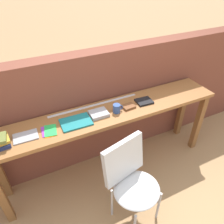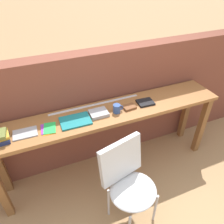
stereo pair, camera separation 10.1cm
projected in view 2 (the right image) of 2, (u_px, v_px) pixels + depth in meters
The scene contains 12 objects.
ground_plane at pixel (120, 186), 2.56m from camera, with size 40.00×40.00×0.00m, color tan.
brick_wall_back at pixel (100, 108), 2.62m from camera, with size 6.00×0.20×1.41m, color brown.
sideboard at pixel (110, 121), 2.34m from camera, with size 2.50×0.44×0.88m.
chair_white_moulded at pixel (129, 180), 1.99m from camera, with size 0.54×0.54×0.89m.
magazine_cycling at pixel (25, 133), 1.97m from camera, with size 0.21×0.14×0.01m, color #9E9EA3.
pamphlet_pile_colourful at pixel (49, 129), 2.02m from camera, with size 0.15×0.18×0.01m.
book_open_centre at pixel (75, 121), 2.12m from camera, with size 0.29×0.21×0.02m, color #19757A.
book_grey_hardcover at pixel (99, 113), 2.20m from camera, with size 0.18×0.15×0.03m, color #9E9EA3.
mug at pixel (117, 109), 2.22m from camera, with size 0.11×0.08×0.09m.
leather_journal_brown at pixel (129, 107), 2.30m from camera, with size 0.13×0.10×0.02m, color brown.
book_repair_rightmost at pixel (145, 102), 2.37m from camera, with size 0.17×0.14×0.02m, color black.
ruler_metal_back_edge at pixel (95, 105), 2.35m from camera, with size 1.01×0.03×0.00m, color silver.
Camera 2 is at (-0.69, -1.40, 2.20)m, focal length 35.00 mm.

